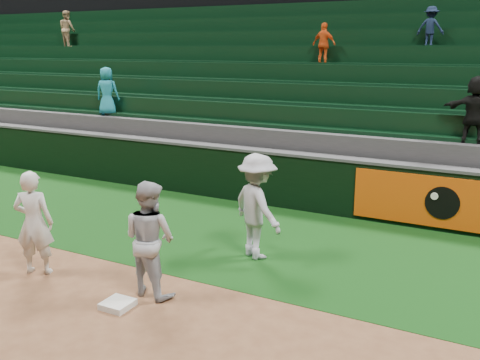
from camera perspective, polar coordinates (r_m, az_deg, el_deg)
name	(u,v)px	position (r m, az deg, el deg)	size (l,w,h in m)	color
ground	(137,299)	(7.93, -10.98, -12.40)	(70.00, 70.00, 0.00)	brown
foul_grass	(236,235)	(10.23, -0.40, -5.92)	(36.00, 4.20, 0.01)	black
first_base	(118,304)	(7.76, -12.91, -12.79)	(0.39, 0.39, 0.09)	silver
first_baseman	(34,223)	(8.94, -21.13, -4.29)	(0.61, 0.40, 1.67)	silver
baserunner	(150,238)	(7.76, -9.60, -6.17)	(0.82, 0.64, 1.69)	#A7AAB1
base_coach	(257,206)	(8.94, 1.84, -2.84)	(1.15, 0.66, 1.79)	#A8AAB6
field_wall	(284,179)	(11.94, 4.72, 0.12)	(36.00, 0.45, 1.25)	black
stadium_seating	(338,113)	(15.24, 10.37, 7.06)	(36.00, 5.95, 4.85)	#313134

